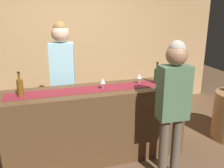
{
  "coord_description": "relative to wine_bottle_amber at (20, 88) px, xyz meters",
  "views": [
    {
      "loc": [
        -0.69,
        -3.01,
        1.99
      ],
      "look_at": [
        0.22,
        0.0,
        1.02
      ],
      "focal_mm": 40.6,
      "sensor_mm": 36.0,
      "label": 1
    }
  ],
  "objects": [
    {
      "name": "ground_plane",
      "position": [
        0.9,
        0.02,
        -1.09
      ],
      "size": [
        10.0,
        10.0,
        0.0
      ],
      "primitive_type": "plane",
      "color": "brown"
    },
    {
      "name": "back_wall",
      "position": [
        0.9,
        1.92,
        0.36
      ],
      "size": [
        6.0,
        0.12,
        2.9
      ],
      "primitive_type": "cube",
      "color": "tan",
      "rests_on": "ground"
    },
    {
      "name": "bar_counter",
      "position": [
        0.9,
        0.02,
        -0.6
      ],
      "size": [
        2.33,
        0.6,
        0.97
      ],
      "primitive_type": "cube",
      "color": "#543821",
      "rests_on": "ground"
    },
    {
      "name": "counter_runner_cloth",
      "position": [
        0.9,
        0.02,
        -0.11
      ],
      "size": [
        2.21,
        0.28,
        0.01
      ],
      "primitive_type": "cube",
      "color": "maroon",
      "rests_on": "bar_counter"
    },
    {
      "name": "wine_bottle_amber",
      "position": [
        0.0,
        0.0,
        0.0
      ],
      "size": [
        0.07,
        0.07,
        0.3
      ],
      "color": "brown",
      "rests_on": "bar_counter"
    },
    {
      "name": "wine_bottle_green",
      "position": [
        1.76,
        0.01,
        0.0
      ],
      "size": [
        0.07,
        0.07,
        0.3
      ],
      "color": "#194723",
      "rests_on": "bar_counter"
    },
    {
      "name": "wine_glass_near_customer",
      "position": [
        1.53,
        0.07,
        -0.01
      ],
      "size": [
        0.07,
        0.07,
        0.14
      ],
      "color": "silver",
      "rests_on": "bar_counter"
    },
    {
      "name": "wine_glass_mid_counter",
      "position": [
        0.99,
        -0.01,
        -0.01
      ],
      "size": [
        0.07,
        0.07,
        0.14
      ],
      "color": "silver",
      "rests_on": "bar_counter"
    },
    {
      "name": "bartender",
      "position": [
        0.56,
        0.6,
        0.04
      ],
      "size": [
        0.37,
        0.26,
        1.8
      ],
      "rotation": [
        0.0,
        0.0,
        2.94
      ],
      "color": "#26262B",
      "rests_on": "ground"
    },
    {
      "name": "customer_sipping",
      "position": [
        1.62,
        -0.67,
        -0.07
      ],
      "size": [
        0.35,
        0.23,
        1.66
      ],
      "rotation": [
        0.0,
        0.0,
        -0.04
      ],
      "color": "brown",
      "rests_on": "ground"
    }
  ]
}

